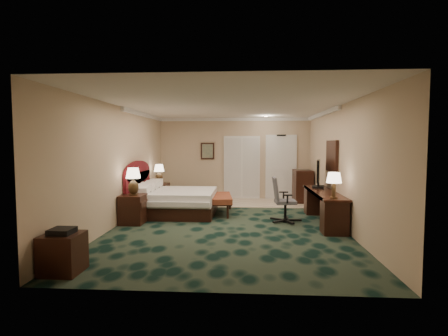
# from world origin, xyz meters

# --- Properties ---
(floor) EXTENTS (5.00, 7.50, 0.00)m
(floor) POSITION_xyz_m (0.00, 0.00, 0.00)
(floor) COLOR black
(floor) RESTS_ON ground
(ceiling) EXTENTS (5.00, 7.50, 0.00)m
(ceiling) POSITION_xyz_m (0.00, 0.00, 2.70)
(ceiling) COLOR silver
(ceiling) RESTS_ON wall_back
(wall_back) EXTENTS (5.00, 0.00, 2.70)m
(wall_back) POSITION_xyz_m (0.00, 3.75, 1.35)
(wall_back) COLOR #C4B091
(wall_back) RESTS_ON ground
(wall_front) EXTENTS (5.00, 0.00, 2.70)m
(wall_front) POSITION_xyz_m (0.00, -3.75, 1.35)
(wall_front) COLOR #C4B091
(wall_front) RESTS_ON ground
(wall_left) EXTENTS (0.00, 7.50, 2.70)m
(wall_left) POSITION_xyz_m (-2.50, 0.00, 1.35)
(wall_left) COLOR #C4B091
(wall_left) RESTS_ON ground
(wall_right) EXTENTS (0.00, 7.50, 2.70)m
(wall_right) POSITION_xyz_m (2.50, 0.00, 1.35)
(wall_right) COLOR #C4B091
(wall_right) RESTS_ON ground
(crown_molding) EXTENTS (5.00, 7.50, 0.10)m
(crown_molding) POSITION_xyz_m (0.00, 0.00, 2.65)
(crown_molding) COLOR white
(crown_molding) RESTS_ON wall_back
(tile_patch) EXTENTS (3.20, 1.70, 0.01)m
(tile_patch) POSITION_xyz_m (0.90, 2.90, 0.01)
(tile_patch) COLOR beige
(tile_patch) RESTS_ON ground
(headboard) EXTENTS (0.12, 2.00, 1.40)m
(headboard) POSITION_xyz_m (-2.44, 1.00, 0.70)
(headboard) COLOR #4F0A15
(headboard) RESTS_ON ground
(entry_door) EXTENTS (1.02, 0.06, 2.18)m
(entry_door) POSITION_xyz_m (1.55, 3.72, 1.05)
(entry_door) COLOR white
(entry_door) RESTS_ON ground
(closet_doors) EXTENTS (1.20, 0.06, 2.10)m
(closet_doors) POSITION_xyz_m (0.25, 3.71, 1.05)
(closet_doors) COLOR silver
(closet_doors) RESTS_ON ground
(wall_art) EXTENTS (0.45, 0.06, 0.55)m
(wall_art) POSITION_xyz_m (-0.90, 3.71, 1.60)
(wall_art) COLOR #475F57
(wall_art) RESTS_ON wall_back
(wall_mirror) EXTENTS (0.05, 0.95, 0.75)m
(wall_mirror) POSITION_xyz_m (2.46, 0.60, 1.55)
(wall_mirror) COLOR white
(wall_mirror) RESTS_ON wall_right
(bed) EXTENTS (1.98, 1.84, 0.63)m
(bed) POSITION_xyz_m (-1.41, 1.03, 0.31)
(bed) COLOR white
(bed) RESTS_ON ground
(nightstand_near) EXTENTS (0.53, 0.61, 0.66)m
(nightstand_near) POSITION_xyz_m (-2.21, -0.10, 0.33)
(nightstand_near) COLOR black
(nightstand_near) RESTS_ON ground
(nightstand_far) EXTENTS (0.51, 0.59, 0.64)m
(nightstand_far) POSITION_xyz_m (-2.22, 2.43, 0.32)
(nightstand_far) COLOR black
(nightstand_far) RESTS_ON ground
(lamp_near) EXTENTS (0.41, 0.41, 0.63)m
(lamp_near) POSITION_xyz_m (-2.18, -0.15, 0.98)
(lamp_near) COLOR black
(lamp_near) RESTS_ON nightstand_near
(lamp_far) EXTENTS (0.36, 0.36, 0.58)m
(lamp_far) POSITION_xyz_m (-2.24, 2.44, 0.93)
(lamp_far) COLOR black
(lamp_far) RESTS_ON nightstand_far
(bed_bench) EXTENTS (0.64, 1.47, 0.48)m
(bed_bench) POSITION_xyz_m (-0.25, 1.19, 0.24)
(bed_bench) COLOR maroon
(bed_bench) RESTS_ON ground
(side_table) EXTENTS (0.52, 0.52, 0.57)m
(side_table) POSITION_xyz_m (-2.21, -3.22, 0.28)
(side_table) COLOR black
(side_table) RESTS_ON ground
(desk) EXTENTS (0.55, 2.55, 0.74)m
(desk) POSITION_xyz_m (2.21, 0.26, 0.37)
(desk) COLOR black
(desk) RESTS_ON ground
(tv) EXTENTS (0.28, 0.91, 0.71)m
(tv) POSITION_xyz_m (2.21, 0.94, 1.09)
(tv) COLOR black
(tv) RESTS_ON desk
(desk_lamp) EXTENTS (0.32, 0.32, 0.54)m
(desk_lamp) POSITION_xyz_m (2.18, -0.75, 1.00)
(desk_lamp) COLOR black
(desk_lamp) RESTS_ON desk
(desk_chair) EXTENTS (0.66, 0.62, 1.06)m
(desk_chair) POSITION_xyz_m (1.32, 0.26, 0.53)
(desk_chair) COLOR #51505B
(desk_chair) RESTS_ON ground
(minibar) EXTENTS (0.53, 0.96, 1.01)m
(minibar) POSITION_xyz_m (2.18, 3.20, 0.51)
(minibar) COLOR black
(minibar) RESTS_ON ground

